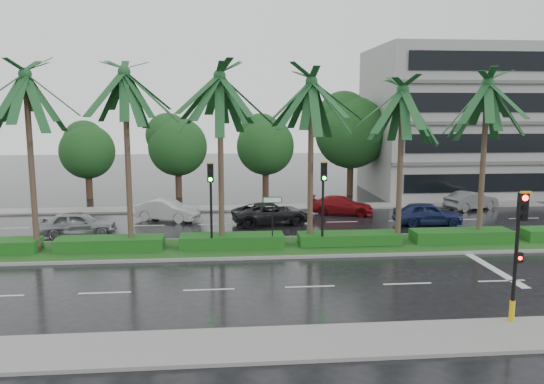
{
  "coord_description": "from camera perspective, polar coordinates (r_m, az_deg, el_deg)",
  "views": [
    {
      "loc": [
        -3.34,
        -25.07,
        7.0
      ],
      "look_at": [
        -0.93,
        1.5,
        2.83
      ],
      "focal_mm": 35.0,
      "sensor_mm": 36.0,
      "label": 1
    }
  ],
  "objects": [
    {
      "name": "car_white",
      "position": [
        34.31,
        -11.23,
        -1.92
      ],
      "size": [
        2.88,
        4.29,
        1.34
      ],
      "primitive_type": "imported",
      "rotation": [
        0.0,
        0.0,
        1.17
      ],
      "color": "#B8B8B8",
      "rests_on": "ground"
    },
    {
      "name": "signal_near",
      "position": [
        18.8,
        24.93,
        -5.8
      ],
      "size": [
        0.34,
        0.45,
        4.36
      ],
      "color": "black",
      "rests_on": "near_sidewalk"
    },
    {
      "name": "lane_markings",
      "position": [
        26.4,
        9.04,
        -6.59
      ],
      "size": [
        34.0,
        13.06,
        0.01
      ],
      "color": "silver",
      "rests_on": "ground"
    },
    {
      "name": "street_sign",
      "position": [
        26.12,
        0.04,
        -1.88
      ],
      "size": [
        0.95,
        0.09,
        2.6
      ],
      "color": "black",
      "rests_on": "median"
    },
    {
      "name": "median",
      "position": [
        27.18,
        2.05,
        -5.87
      ],
      "size": [
        36.0,
        4.0,
        0.15
      ],
      "color": "gray",
      "rests_on": "ground"
    },
    {
      "name": "palm_row",
      "position": [
        26.18,
        -0.63,
        10.59
      ],
      "size": [
        26.3,
        4.2,
        9.41
      ],
      "color": "#433327",
      "rests_on": "median"
    },
    {
      "name": "car_silver",
      "position": [
        31.42,
        -20.16,
        -3.23
      ],
      "size": [
        2.08,
        4.29,
        1.41
      ],
      "primitive_type": "imported",
      "rotation": [
        0.0,
        0.0,
        1.67
      ],
      "color": "gray",
      "rests_on": "ground"
    },
    {
      "name": "signal_median_left",
      "position": [
        25.69,
        -6.6,
        -0.14
      ],
      "size": [
        0.34,
        0.42,
        4.36
      ],
      "color": "black",
      "rests_on": "median"
    },
    {
      "name": "bg_trees",
      "position": [
        43.02,
        1.62,
        5.79
      ],
      "size": [
        32.45,
        5.89,
        8.5
      ],
      "color": "#3A281A",
      "rests_on": "ground"
    },
    {
      "name": "car_blue",
      "position": [
        33.71,
        16.4,
        -2.25
      ],
      "size": [
        1.93,
        4.22,
        1.4
      ],
      "primitive_type": "imported",
      "rotation": [
        0.0,
        0.0,
        1.5
      ],
      "color": "navy",
      "rests_on": "ground"
    },
    {
      "name": "signal_median_right",
      "position": [
        26.13,
        5.54,
        0.03
      ],
      "size": [
        0.34,
        0.42,
        4.36
      ],
      "color": "black",
      "rests_on": "median"
    },
    {
      "name": "ground",
      "position": [
        26.24,
        2.33,
        -6.59
      ],
      "size": [
        120.0,
        120.0,
        0.0
      ],
      "primitive_type": "plane",
      "color": "black",
      "rests_on": "ground"
    },
    {
      "name": "car_red",
      "position": [
        35.94,
        7.49,
        -1.42
      ],
      "size": [
        2.83,
        4.55,
        1.23
      ],
      "primitive_type": "imported",
      "rotation": [
        0.0,
        0.0,
        1.29
      ],
      "color": "maroon",
      "rests_on": "ground"
    },
    {
      "name": "car_grey",
      "position": [
        39.88,
        20.63,
        -0.85
      ],
      "size": [
        2.71,
        4.21,
        1.31
      ],
      "primitive_type": "imported",
      "rotation": [
        0.0,
        0.0,
        1.93
      ],
      "color": "#515456",
      "rests_on": "ground"
    },
    {
      "name": "building",
      "position": [
        47.64,
        20.25,
        7.14
      ],
      "size": [
        16.0,
        10.0,
        12.0
      ],
      "primitive_type": "cube",
      "color": "gray",
      "rests_on": "ground"
    },
    {
      "name": "near_sidewalk",
      "position": [
        16.75,
        7.06,
        -15.67
      ],
      "size": [
        40.0,
        2.4,
        0.12
      ],
      "primitive_type": "cube",
      "color": "gray",
      "rests_on": "ground"
    },
    {
      "name": "car_darkgrey",
      "position": [
        32.6,
        -0.1,
        -2.32
      ],
      "size": [
        3.03,
        5.1,
        1.33
      ],
      "primitive_type": "imported",
      "rotation": [
        0.0,
        0.0,
        1.75
      ],
      "color": "black",
      "rests_on": "ground"
    },
    {
      "name": "far_sidewalk",
      "position": [
        37.86,
        -0.04,
        -1.68
      ],
      "size": [
        40.0,
        2.0,
        0.12
      ],
      "primitive_type": "cube",
      "color": "gray",
      "rests_on": "ground"
    },
    {
      "name": "hedge",
      "position": [
        27.09,
        2.05,
        -5.12
      ],
      "size": [
        35.2,
        1.4,
        0.6
      ],
      "color": "#144615",
      "rests_on": "median"
    }
  ]
}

